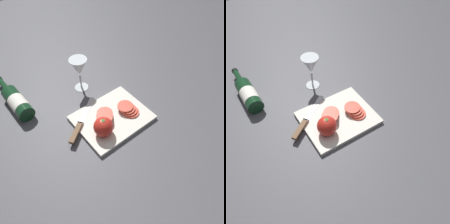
# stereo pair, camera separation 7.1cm
# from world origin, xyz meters

# --- Properties ---
(ground_plane) EXTENTS (3.00, 3.00, 0.00)m
(ground_plane) POSITION_xyz_m (0.00, 0.00, 0.00)
(ground_plane) COLOR #4C4C51
(cutting_board) EXTENTS (0.31, 0.25, 0.02)m
(cutting_board) POSITION_xyz_m (0.05, 0.03, 0.01)
(cutting_board) COLOR silver
(cutting_board) RESTS_ON ground_plane
(wine_bottle) EXTENTS (0.08, 0.32, 0.07)m
(wine_bottle) POSITION_xyz_m (0.34, -0.30, 0.04)
(wine_bottle) COLOR #14381E
(wine_bottle) RESTS_ON ground_plane
(wine_glass) EXTENTS (0.08, 0.08, 0.17)m
(wine_glass) POSITION_xyz_m (0.04, -0.23, 0.12)
(wine_glass) COLOR silver
(wine_glass) RESTS_ON ground_plane
(whole_tomato) EXTENTS (0.08, 0.08, 0.08)m
(whole_tomato) POSITION_xyz_m (0.13, 0.08, 0.06)
(whole_tomato) COLOR red
(whole_tomato) RESTS_ON cutting_board
(knife) EXTENTS (0.23, 0.17, 0.01)m
(knife) POSITION_xyz_m (0.20, -0.00, 0.02)
(knife) COLOR silver
(knife) RESTS_ON cutting_board
(tomato_slice_stack_near) EXTENTS (0.08, 0.10, 0.03)m
(tomato_slice_stack_near) POSITION_xyz_m (-0.03, 0.05, 0.03)
(tomato_slice_stack_near) COLOR #DB4C38
(tomato_slice_stack_near) RESTS_ON cutting_board
(tomato_slice_stack_far) EXTENTS (0.10, 0.10, 0.03)m
(tomato_slice_stack_far) POSITION_xyz_m (0.08, 0.02, 0.03)
(tomato_slice_stack_far) COLOR #DB4C38
(tomato_slice_stack_far) RESTS_ON cutting_board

